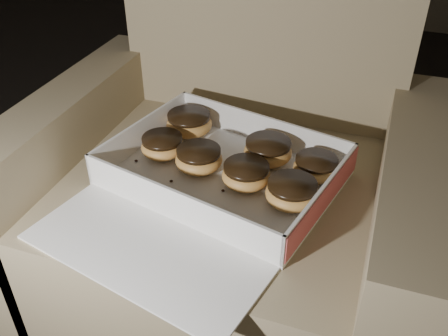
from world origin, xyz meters
name	(u,v)px	position (x,y,z in m)	size (l,w,h in m)	color
armchair	(230,202)	(0.82, 0.04, 0.28)	(0.85, 0.72, 0.89)	#8D7A5A
bakery_box	(213,185)	(0.82, -0.07, 0.41)	(0.55, 0.60, 0.07)	white
donut_a	(163,146)	(0.68, 0.00, 0.43)	(0.09, 0.09, 0.05)	#EAA752
donut_b	(189,123)	(0.70, 0.11, 0.44)	(0.11, 0.11, 0.05)	#EAA752
donut_c	(292,192)	(0.98, -0.07, 0.43)	(0.10, 0.10, 0.05)	#EAA752
donut_d	(316,167)	(1.01, 0.03, 0.43)	(0.09, 0.09, 0.05)	#EAA752
donut_e	(246,174)	(0.88, -0.04, 0.43)	(0.10, 0.10, 0.05)	#EAA752
donut_f	(199,159)	(0.77, -0.02, 0.43)	(0.10, 0.10, 0.05)	#EAA752
donut_g	(268,151)	(0.90, 0.06, 0.43)	(0.10, 0.10, 0.05)	#EAA752
crumb_a	(171,181)	(0.73, -0.08, 0.41)	(0.01, 0.01, 0.00)	black
crumb_b	(191,201)	(0.80, -0.13, 0.41)	(0.01, 0.01, 0.00)	black
crumb_c	(136,161)	(0.63, -0.04, 0.41)	(0.01, 0.01, 0.00)	black
crumb_d	(223,191)	(0.85, -0.08, 0.41)	(0.01, 0.01, 0.00)	black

